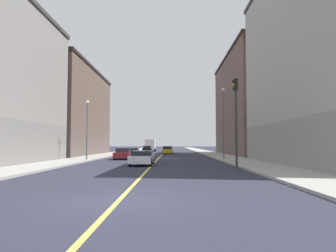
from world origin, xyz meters
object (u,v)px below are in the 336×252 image
(building_right_midblock, at_px, (65,112))
(box_truck, at_px, (151,145))
(building_left_mid, at_px, (256,105))
(car_yellow, at_px, (168,150))
(street_lamp_right_near, at_px, (87,123))
(traffic_light_left_near, at_px, (236,111))
(building_left_near, at_px, (335,59))
(street_lamp_left_near, at_px, (223,116))
(car_white, at_px, (142,158))
(car_orange, at_px, (133,152))
(car_maroon, at_px, (123,154))
(car_black, at_px, (147,149))
(car_blue, at_px, (168,149))

(building_right_midblock, height_order, box_truck, building_right_midblock)
(building_left_mid, xyz_separation_m, car_yellow, (-14.58, 5.64, -7.47))
(street_lamp_right_near, bearing_deg, traffic_light_left_near, -36.72)
(building_right_midblock, bearing_deg, building_left_near, -36.78)
(street_lamp_left_near, bearing_deg, building_left_mid, 63.55)
(car_white, xyz_separation_m, car_orange, (-3.16, 18.84, -0.02))
(building_left_near, distance_m, car_maroon, 23.75)
(street_lamp_left_near, height_order, car_yellow, street_lamp_left_near)
(building_left_near, relative_size, car_maroon, 4.91)
(traffic_light_left_near, distance_m, car_white, 9.01)
(box_truck, bearing_deg, car_yellow, -76.80)
(building_right_midblock, height_order, street_lamp_right_near, building_right_midblock)
(car_maroon, relative_size, box_truck, 0.64)
(car_orange, bearing_deg, street_lamp_right_near, -105.44)
(traffic_light_left_near, height_order, street_lamp_right_near, traffic_light_left_near)
(car_yellow, height_order, car_black, car_black)
(box_truck, bearing_deg, street_lamp_left_near, -74.85)
(box_truck, bearing_deg, street_lamp_right_near, -95.44)
(street_lamp_right_near, distance_m, car_maroon, 5.91)
(car_maroon, height_order, car_blue, car_maroon)
(building_left_mid, relative_size, building_right_midblock, 1.05)
(traffic_light_left_near, xyz_separation_m, car_orange, (-10.46, 22.67, -3.66))
(car_maroon, bearing_deg, building_left_mid, 35.63)
(street_lamp_left_near, bearing_deg, building_left_near, -46.83)
(building_right_midblock, bearing_deg, building_left_mid, 2.88)
(building_right_midblock, xyz_separation_m, car_orange, (11.43, -3.54, -6.31))
(car_blue, relative_size, box_truck, 0.60)
(traffic_light_left_near, height_order, box_truck, traffic_light_left_near)
(traffic_light_left_near, height_order, car_blue, traffic_light_left_near)
(street_lamp_right_near, relative_size, car_blue, 1.51)
(building_left_mid, distance_m, car_white, 29.93)
(street_lamp_right_near, xyz_separation_m, car_blue, (8.32, 35.07, -3.44))
(street_lamp_right_near, relative_size, car_maroon, 1.42)
(car_orange, bearing_deg, street_lamp_left_near, -43.87)
(car_white, distance_m, box_truck, 48.21)
(car_blue, relative_size, car_orange, 0.94)
(car_blue, bearing_deg, car_black, -143.90)
(car_white, height_order, box_truck, box_truck)
(building_left_near, bearing_deg, building_left_mid, 90.00)
(building_left_near, height_order, street_lamp_left_near, building_left_near)
(building_left_near, bearing_deg, car_maroon, 151.32)
(building_left_mid, distance_m, traffic_light_left_near, 29.45)
(traffic_light_left_near, xyz_separation_m, box_truck, (-9.90, 51.96, -2.71))
(car_blue, xyz_separation_m, box_truck, (-4.35, 6.56, 0.92))
(car_black, relative_size, box_truck, 0.63)
(building_right_midblock, distance_m, car_maroon, 17.99)
(traffic_light_left_near, bearing_deg, car_blue, 96.96)
(building_right_midblock, distance_m, car_orange, 13.52)
(traffic_light_left_near, distance_m, box_truck, 52.97)
(traffic_light_left_near, height_order, car_white, traffic_light_left_near)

